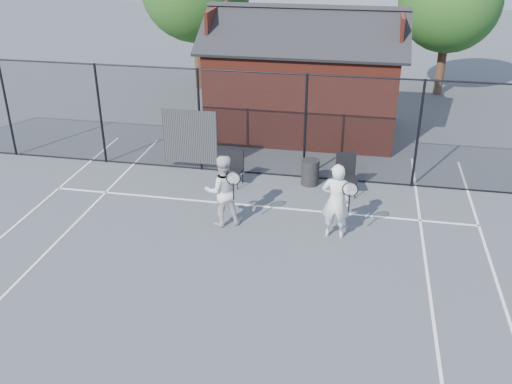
% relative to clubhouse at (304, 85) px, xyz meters
% --- Properties ---
extents(ground, '(80.00, 80.00, 0.00)m').
position_rel_clubhouse_xyz_m(ground, '(-0.50, -9.00, -1.61)').
color(ground, '#4E5359').
rests_on(ground, ground).
extents(court_lines, '(11.02, 18.00, 0.01)m').
position_rel_clubhouse_xyz_m(court_lines, '(-0.50, -10.32, -1.60)').
color(court_lines, white).
rests_on(court_lines, ground).
extents(fence, '(22.04, 3.00, 3.00)m').
position_rel_clubhouse_xyz_m(fence, '(-0.80, -4.00, -0.16)').
color(fence, black).
rests_on(fence, ground).
extents(clubhouse, '(6.50, 4.36, 4.19)m').
position_rel_clubhouse_xyz_m(clubhouse, '(0.00, 0.00, 0.00)').
color(clubhouse, maroon).
rests_on(clubhouse, ground).
extents(tree_right, '(3.97, 3.97, 5.70)m').
position_rel_clubhouse_xyz_m(tree_right, '(5.00, 5.50, 2.10)').
color(tree_right, '#372416').
rests_on(tree_right, ground).
extents(player_front, '(0.82, 0.61, 1.81)m').
position_rel_clubhouse_xyz_m(player_front, '(1.58, -7.15, -0.70)').
color(player_front, silver).
rests_on(player_front, ground).
extents(player_back, '(1.05, 0.96, 1.76)m').
position_rel_clubhouse_xyz_m(player_back, '(-1.09, -7.05, -0.72)').
color(player_back, silver).
rests_on(player_back, ground).
extents(chair_left, '(0.53, 0.54, 0.96)m').
position_rel_clubhouse_xyz_m(chair_left, '(-1.33, -4.90, -1.13)').
color(chair_left, black).
rests_on(chair_left, ground).
extents(chair_right, '(0.63, 0.65, 1.10)m').
position_rel_clubhouse_xyz_m(chair_right, '(1.73, -4.90, -1.06)').
color(chair_right, black).
rests_on(chair_right, ground).
extents(waste_bin, '(0.59, 0.59, 0.72)m').
position_rel_clubhouse_xyz_m(waste_bin, '(0.73, -4.40, -1.25)').
color(waste_bin, '#272727').
rests_on(waste_bin, ground).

